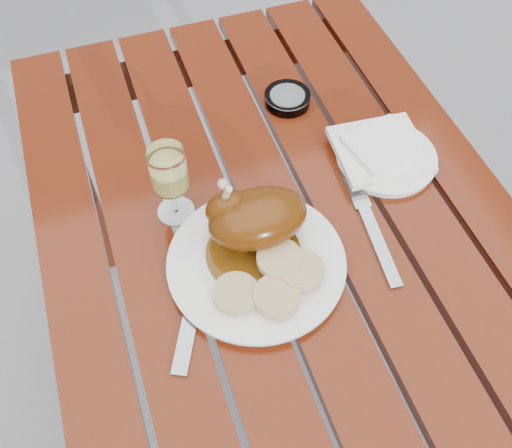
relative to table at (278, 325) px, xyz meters
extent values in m
plane|color=slate|center=(0.00, 0.00, -0.38)|extent=(60.00, 60.00, 0.00)
cube|color=#66220C|center=(0.00, 0.00, 0.00)|extent=(0.80, 1.20, 0.75)
cylinder|color=white|center=(-0.07, -0.06, 0.38)|extent=(0.35, 0.35, 0.02)
cylinder|color=#58300A|center=(-0.07, -0.04, 0.40)|extent=(0.15, 0.15, 0.00)
ellipsoid|color=#582B06|center=(-0.05, -0.01, 0.44)|extent=(0.16, 0.11, 0.08)
ellipsoid|color=#582B06|center=(-0.09, 0.02, 0.45)|extent=(0.08, 0.05, 0.06)
cylinder|color=#C6B28C|center=(-0.10, 0.02, 0.47)|extent=(0.02, 0.04, 0.09)
cylinder|color=tan|center=(-0.12, -0.11, 0.40)|extent=(0.07, 0.07, 0.02)
cylinder|color=tan|center=(-0.06, -0.13, 0.41)|extent=(0.07, 0.07, 0.02)
cylinder|color=tan|center=(-0.01, -0.10, 0.41)|extent=(0.07, 0.07, 0.02)
cylinder|color=tan|center=(-0.04, -0.08, 0.41)|extent=(0.07, 0.07, 0.02)
cylinder|color=#EEE56C|center=(-0.16, 0.09, 0.45)|extent=(0.07, 0.07, 0.15)
cylinder|color=white|center=(0.23, 0.08, 0.38)|extent=(0.22, 0.22, 0.01)
cube|color=white|center=(0.22, 0.09, 0.40)|extent=(0.17, 0.16, 0.01)
cylinder|color=#B2B7BC|center=(0.11, 0.29, 0.39)|extent=(0.10, 0.10, 0.02)
cube|color=gray|center=(-0.19, -0.11, 0.38)|extent=(0.10, 0.18, 0.01)
cube|color=gray|center=(0.14, -0.06, 0.38)|extent=(0.05, 0.22, 0.01)
camera|label=1|loc=(-0.23, -0.50, 1.16)|focal=40.00mm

